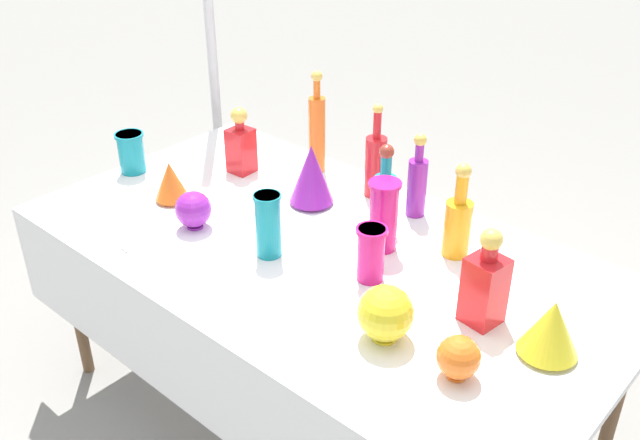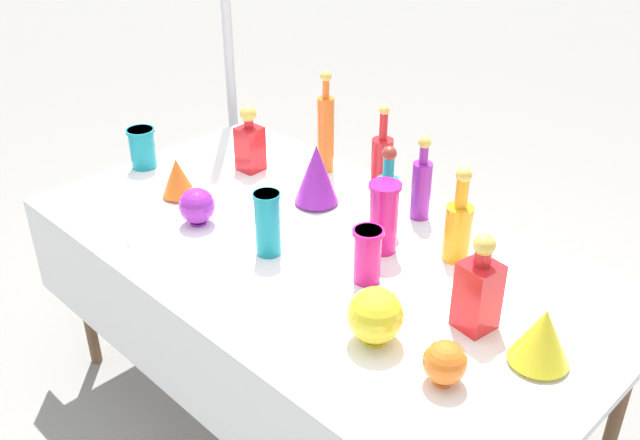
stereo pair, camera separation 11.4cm
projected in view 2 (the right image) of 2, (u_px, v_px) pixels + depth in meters
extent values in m
plane|color=gray|center=(320.00, 418.00, 2.67)|extent=(40.00, 40.00, 0.00)
cube|color=white|center=(320.00, 251.00, 2.29)|extent=(1.96, 1.05, 0.03)
cube|color=white|center=(191.00, 371.00, 2.06)|extent=(1.96, 0.01, 0.38)
cylinder|color=brown|center=(82.00, 288.00, 2.76)|extent=(0.04, 0.04, 0.73)
cylinder|color=brown|center=(250.00, 212.00, 3.28)|extent=(0.04, 0.04, 0.73)
cylinder|color=brown|center=(618.00, 410.00, 2.20)|extent=(0.04, 0.04, 0.73)
cylinder|color=red|center=(382.00, 168.00, 2.53)|extent=(0.08, 0.08, 0.22)
cylinder|color=red|center=(384.00, 126.00, 2.45)|extent=(0.03, 0.03, 0.10)
sphere|color=gold|center=(384.00, 110.00, 2.42)|extent=(0.04, 0.04, 0.04)
cylinder|color=orange|center=(457.00, 233.00, 2.18)|extent=(0.08, 0.08, 0.18)
cylinder|color=orange|center=(462.00, 193.00, 2.12)|extent=(0.04, 0.04, 0.09)
sphere|color=gold|center=(464.00, 175.00, 2.08)|extent=(0.05, 0.05, 0.05)
cylinder|color=purple|center=(421.00, 191.00, 2.40)|extent=(0.07, 0.07, 0.20)
cylinder|color=purple|center=(424.00, 155.00, 2.34)|extent=(0.03, 0.03, 0.06)
sphere|color=gold|center=(425.00, 142.00, 2.31)|extent=(0.04, 0.04, 0.04)
cylinder|color=teal|center=(387.00, 205.00, 2.33)|extent=(0.07, 0.07, 0.19)
cylinder|color=teal|center=(388.00, 168.00, 2.27)|extent=(0.04, 0.04, 0.08)
sphere|color=maroon|center=(389.00, 153.00, 2.24)|extent=(0.05, 0.05, 0.05)
cylinder|color=orange|center=(326.00, 135.00, 2.70)|extent=(0.06, 0.06, 0.29)
cylinder|color=orange|center=(326.00, 89.00, 2.61)|extent=(0.03, 0.03, 0.07)
sphere|color=gold|center=(326.00, 76.00, 2.58)|extent=(0.04, 0.04, 0.04)
cube|color=red|center=(477.00, 296.00, 1.89)|extent=(0.11, 0.11, 0.20)
cylinder|color=red|center=(483.00, 258.00, 1.83)|extent=(0.05, 0.05, 0.04)
sphere|color=gold|center=(484.00, 245.00, 1.81)|extent=(0.06, 0.06, 0.06)
cube|color=red|center=(250.00, 149.00, 2.73)|extent=(0.09, 0.09, 0.17)
cylinder|color=red|center=(249.00, 123.00, 2.68)|extent=(0.04, 0.04, 0.04)
sphere|color=gold|center=(248.00, 114.00, 2.66)|extent=(0.06, 0.06, 0.06)
cylinder|color=teal|center=(142.00, 148.00, 2.76)|extent=(0.10, 0.10, 0.16)
cylinder|color=teal|center=(140.00, 131.00, 2.72)|extent=(0.11, 0.11, 0.01)
cylinder|color=#C61972|center=(384.00, 218.00, 2.21)|extent=(0.09, 0.09, 0.24)
cylinder|color=#C61972|center=(385.00, 186.00, 2.16)|extent=(0.10, 0.10, 0.01)
cylinder|color=teal|center=(268.00, 224.00, 2.20)|extent=(0.08, 0.08, 0.21)
cylinder|color=teal|center=(266.00, 195.00, 2.15)|extent=(0.09, 0.09, 0.01)
cylinder|color=#C61972|center=(367.00, 256.00, 2.08)|extent=(0.08, 0.08, 0.17)
cylinder|color=#C61972|center=(368.00, 232.00, 2.04)|extent=(0.09, 0.09, 0.01)
cylinder|color=purple|center=(316.00, 202.00, 2.54)|extent=(0.07, 0.07, 0.01)
cone|color=purple|center=(316.00, 173.00, 2.48)|extent=(0.16, 0.16, 0.21)
cylinder|color=yellow|center=(537.00, 362.00, 1.80)|extent=(0.07, 0.07, 0.01)
cone|color=yellow|center=(542.00, 336.00, 1.76)|extent=(0.16, 0.16, 0.15)
cylinder|color=orange|center=(180.00, 195.00, 2.58)|extent=(0.06, 0.06, 0.01)
cone|color=orange|center=(177.00, 177.00, 2.54)|extent=(0.12, 0.12, 0.14)
cylinder|color=purple|center=(199.00, 222.00, 2.41)|extent=(0.06, 0.06, 0.01)
sphere|color=purple|center=(197.00, 206.00, 2.38)|extent=(0.12, 0.12, 0.12)
cylinder|color=orange|center=(443.00, 381.00, 1.75)|extent=(0.05, 0.05, 0.01)
sphere|color=orange|center=(445.00, 362.00, 1.72)|extent=(0.11, 0.11, 0.11)
cylinder|color=yellow|center=(374.00, 339.00, 1.88)|extent=(0.07, 0.07, 0.01)
sphere|color=yellow|center=(375.00, 315.00, 1.84)|extent=(0.15, 0.15, 0.15)
cube|color=white|center=(127.00, 239.00, 2.30)|extent=(0.05, 0.02, 0.04)
cube|color=tan|center=(531.00, 315.00, 2.91)|extent=(0.51, 0.39, 0.38)
cube|color=tan|center=(553.00, 259.00, 2.85)|extent=(0.43, 0.12, 0.09)
cylinder|color=silver|center=(226.00, 5.00, 3.11)|extent=(0.04, 0.04, 2.47)
cylinder|color=#333338|center=(241.00, 241.00, 3.72)|extent=(0.18, 0.18, 0.04)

